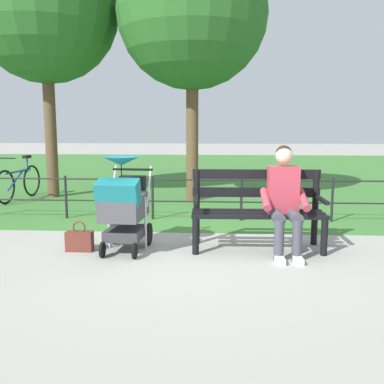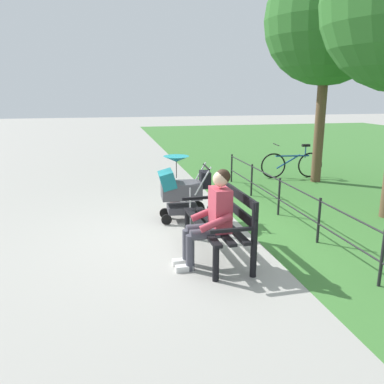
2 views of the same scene
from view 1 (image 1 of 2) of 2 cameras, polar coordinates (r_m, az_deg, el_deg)
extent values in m
plane|color=#9E9B93|center=(5.48, -0.30, -7.35)|extent=(60.00, 60.00, 0.00)
cube|color=#3D7533|center=(14.13, 2.09, 2.60)|extent=(40.00, 16.00, 0.01)
cube|color=black|center=(5.55, 8.34, -2.44)|extent=(1.60, 0.15, 0.04)
cube|color=black|center=(5.38, 8.56, -2.81)|extent=(1.60, 0.15, 0.04)
cube|color=black|center=(5.20, 8.78, -3.21)|extent=(1.60, 0.15, 0.04)
cube|color=black|center=(5.61, 8.28, -0.04)|extent=(1.60, 0.08, 0.12)
cube|color=black|center=(5.58, 8.33, 2.30)|extent=(1.60, 0.08, 0.12)
cylinder|color=black|center=(5.38, 16.75, -5.56)|extent=(0.08, 0.08, 0.45)
cylinder|color=black|center=(5.78, 15.66, -1.99)|extent=(0.08, 0.08, 0.95)
cube|color=black|center=(5.48, 16.41, -0.94)|extent=(0.07, 0.56, 0.04)
cylinder|color=black|center=(5.20, 0.47, -5.66)|extent=(0.08, 0.08, 0.45)
cylinder|color=black|center=(5.61, 0.60, -1.97)|extent=(0.08, 0.08, 0.95)
cube|color=black|center=(5.31, 0.53, -0.89)|extent=(0.07, 0.56, 0.04)
cylinder|color=#42424C|center=(5.21, 13.10, -3.09)|extent=(0.15, 0.40, 0.14)
cylinder|color=#42424C|center=(5.18, 10.92, -3.10)|extent=(0.15, 0.40, 0.14)
cylinder|color=#42424C|center=(5.08, 13.44, -6.15)|extent=(0.11, 0.11, 0.47)
cylinder|color=#42424C|center=(5.04, 11.20, -6.18)|extent=(0.11, 0.11, 0.47)
cube|color=silver|center=(5.06, 13.54, -8.57)|extent=(0.11, 0.22, 0.07)
cube|color=silver|center=(5.02, 11.28, -8.62)|extent=(0.11, 0.22, 0.07)
cube|color=#B23847|center=(5.36, 11.70, 0.32)|extent=(0.37, 0.23, 0.56)
cylinder|color=#B23847|center=(5.30, 14.23, -0.95)|extent=(0.10, 0.43, 0.23)
cylinder|color=#B23847|center=(5.22, 9.51, -0.94)|extent=(0.10, 0.43, 0.23)
sphere|color=beige|center=(5.32, 11.84, 4.59)|extent=(0.20, 0.20, 0.20)
sphere|color=black|center=(5.34, 11.79, 4.93)|extent=(0.19, 0.19, 0.19)
cylinder|color=black|center=(5.64, -5.55, -5.43)|extent=(0.05, 0.28, 0.28)
cylinder|color=black|center=(5.76, -10.04, -5.24)|extent=(0.05, 0.28, 0.28)
cylinder|color=black|center=(5.10, -7.43, -7.58)|extent=(0.04, 0.18, 0.18)
cylinder|color=black|center=(5.21, -11.52, -7.35)|extent=(0.04, 0.18, 0.18)
cube|color=#38383D|center=(5.40, -8.64, -5.27)|extent=(0.45, 0.54, 0.12)
cylinder|color=silver|center=(5.41, -6.03, -4.04)|extent=(0.03, 0.03, 0.65)
cylinder|color=silver|center=(5.53, -10.69, -3.87)|extent=(0.03, 0.03, 0.65)
cube|color=#47474C|center=(5.31, -8.78, -1.87)|extent=(0.50, 0.71, 0.28)
cube|color=#19727A|center=(5.05, -9.56, -0.13)|extent=(0.50, 0.33, 0.33)
cylinder|color=black|center=(5.67, -7.69, 2.92)|extent=(0.52, 0.06, 0.03)
cylinder|color=silver|center=(5.55, -5.60, 0.74)|extent=(0.04, 0.30, 0.49)
cylinder|color=silver|center=(5.66, -10.15, 0.81)|extent=(0.04, 0.30, 0.49)
cone|color=#19727A|center=(5.16, -9.16, 3.98)|extent=(0.46, 0.46, 0.10)
cylinder|color=black|center=(5.18, -9.11, 2.00)|extent=(0.01, 0.01, 0.30)
cube|color=black|center=(5.68, -7.69, 0.69)|extent=(0.33, 0.18, 0.28)
cube|color=brown|center=(5.53, -14.35, -6.19)|extent=(0.32, 0.14, 0.24)
torus|color=brown|center=(5.49, -14.42, -4.47)|extent=(0.16, 0.02, 0.16)
cylinder|color=black|center=(7.22, 17.70, -0.98)|extent=(0.04, 0.04, 0.70)
cylinder|color=black|center=(7.01, 6.40, -0.90)|extent=(0.04, 0.04, 0.70)
cylinder|color=black|center=(7.08, -5.13, -0.78)|extent=(0.04, 0.04, 0.70)
cylinder|color=black|center=(7.43, -16.00, -0.64)|extent=(0.04, 0.04, 0.70)
cylinder|color=black|center=(6.97, 0.61, 1.59)|extent=(7.08, 0.02, 0.02)
cylinder|color=black|center=(7.02, 0.60, -1.25)|extent=(7.08, 0.02, 0.02)
cylinder|color=brown|center=(9.65, -17.83, 7.55)|extent=(0.24, 0.24, 2.77)
sphere|color=#286023|center=(9.92, -18.53, 21.60)|extent=(2.92, 2.92, 2.92)
cylinder|color=brown|center=(8.79, 0.03, 7.36)|extent=(0.24, 0.24, 2.61)
sphere|color=#286023|center=(9.03, 0.04, 22.22)|extent=(2.89, 2.89, 2.89)
torus|color=black|center=(9.15, -23.05, 0.59)|extent=(0.10, 0.66, 0.66)
torus|color=black|center=(10.01, -20.02, 1.40)|extent=(0.10, 0.66, 0.66)
cylinder|color=#1E4C8C|center=(9.55, -21.55, 2.50)|extent=(0.13, 0.90, 0.04)
cylinder|color=#1E4C8C|center=(9.48, -21.81, 1.53)|extent=(0.10, 0.63, 0.38)
cylinder|color=#1E4C8C|center=(9.84, -20.55, 3.31)|extent=(0.03, 0.03, 0.30)
cube|color=black|center=(9.83, -20.60, 4.30)|extent=(0.12, 0.21, 0.06)
cylinder|color=black|center=(9.14, -23.09, 4.05)|extent=(0.44, 0.07, 0.02)
camera|label=2|loc=(6.73, 59.39, 10.53)|focal=37.29mm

